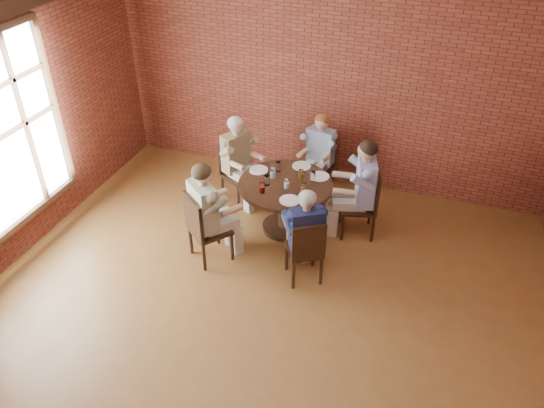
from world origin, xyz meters
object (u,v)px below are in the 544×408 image
(dining_table, at_px, (285,197))
(diner_c, at_px, (239,161))
(smartphone, at_px, (304,200))
(chair_c, at_px, (236,168))
(diner_b, at_px, (319,156))
(diner_e, at_px, (305,236))
(diner_a, at_px, (360,189))
(chair_b, at_px, (321,162))
(chair_d, at_px, (203,226))
(chair_a, at_px, (366,200))
(diner_d, at_px, (209,213))
(chair_e, at_px, (306,249))

(dining_table, bearing_deg, diner_c, 151.78)
(smartphone, bearing_deg, chair_c, 154.41)
(diner_b, height_order, diner_c, diner_c)
(diner_e, height_order, smartphone, diner_e)
(diner_a, xyz_separation_m, diner_b, (-0.76, 0.78, -0.06))
(chair_b, xyz_separation_m, chair_d, (-0.97, -2.07, 0.03))
(diner_c, bearing_deg, chair_b, -29.77)
(chair_c, relative_size, smartphone, 7.28)
(diner_a, distance_m, diner_e, 1.20)
(chair_a, distance_m, chair_c, 1.98)
(diner_a, xyz_separation_m, chair_b, (-0.75, 0.86, -0.21))
(dining_table, relative_size, chair_c, 1.33)
(chair_d, relative_size, diner_d, 0.70)
(diner_c, xyz_separation_m, diner_e, (1.37, -1.32, -0.03))
(chair_a, relative_size, smartphone, 7.56)
(dining_table, height_order, diner_b, diner_b)
(dining_table, xyz_separation_m, smartphone, (0.34, -0.31, 0.23))
(diner_b, bearing_deg, diner_e, -69.93)
(diner_e, bearing_deg, chair_d, -27.13)
(diner_a, height_order, chair_b, diner_a)
(dining_table, height_order, chair_c, chair_c)
(dining_table, relative_size, diner_a, 0.89)
(diner_e, bearing_deg, diner_d, -30.32)
(chair_b, xyz_separation_m, diner_c, (-1.05, -0.66, 0.18))
(diner_c, bearing_deg, diner_a, -68.28)
(dining_table, distance_m, chair_a, 1.07)
(diner_b, height_order, chair_c, diner_b)
(diner_a, bearing_deg, diner_e, -35.84)
(chair_a, relative_size, diner_e, 0.76)
(dining_table, relative_size, smartphone, 9.70)
(diner_a, height_order, chair_d, diner_a)
(dining_table, height_order, chair_a, chair_a)
(diner_a, relative_size, diner_b, 1.10)
(chair_b, bearing_deg, chair_a, -34.79)
(diner_c, bearing_deg, chair_e, -106.26)
(chair_e, bearing_deg, diner_b, -110.17)
(diner_b, relative_size, diner_c, 0.96)
(chair_b, relative_size, diner_b, 0.71)
(smartphone, bearing_deg, chair_b, 102.68)
(diner_b, distance_m, diner_e, 1.93)
(diner_e, bearing_deg, chair_c, -74.29)
(diner_a, distance_m, diner_b, 1.10)
(dining_table, xyz_separation_m, diner_a, (0.95, 0.25, 0.18))
(chair_b, bearing_deg, dining_table, -90.00)
(dining_table, xyz_separation_m, chair_a, (1.04, 0.28, -0.00))
(diner_a, relative_size, diner_c, 1.05)
(chair_b, distance_m, diner_c, 1.25)
(diner_a, bearing_deg, smartphone, -62.10)
(chair_c, bearing_deg, chair_b, -33.16)
(chair_a, bearing_deg, chair_e, -36.53)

